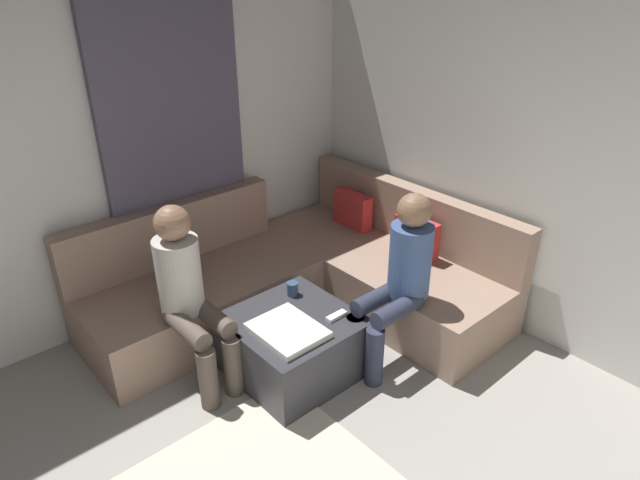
# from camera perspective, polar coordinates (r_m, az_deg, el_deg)

# --- Properties ---
(curtain_panel) EXTENTS (0.06, 1.10, 2.50)m
(curtain_panel) POSITION_cam_1_polar(r_m,az_deg,el_deg) (4.22, -14.59, 9.11)
(curtain_panel) COLOR #595166
(curtain_panel) RESTS_ON ground_plane
(sectional_couch) EXTENTS (2.10, 2.55, 0.87)m
(sectional_couch) POSITION_cam_1_polar(r_m,az_deg,el_deg) (4.33, -1.51, -3.68)
(sectional_couch) COLOR #9E7F6B
(sectional_couch) RESTS_ON ground_plane
(ottoman) EXTENTS (0.76, 0.76, 0.42)m
(ottoman) POSITION_cam_1_polar(r_m,az_deg,el_deg) (3.73, -2.78, -10.71)
(ottoman) COLOR #333338
(ottoman) RESTS_ON ground_plane
(folded_blanket) EXTENTS (0.44, 0.36, 0.04)m
(folded_blanket) POSITION_cam_1_polar(r_m,az_deg,el_deg) (3.47, -3.37, -9.27)
(folded_blanket) COLOR white
(folded_blanket) RESTS_ON ottoman
(coffee_mug) EXTENTS (0.08, 0.08, 0.10)m
(coffee_mug) POSITION_cam_1_polar(r_m,az_deg,el_deg) (3.82, -2.86, -5.03)
(coffee_mug) COLOR #334C72
(coffee_mug) RESTS_ON ottoman
(game_remote) EXTENTS (0.05, 0.15, 0.02)m
(game_remote) POSITION_cam_1_polar(r_m,az_deg,el_deg) (3.61, 1.70, -7.82)
(game_remote) COLOR white
(game_remote) RESTS_ON ottoman
(person_on_couch_back) EXTENTS (0.30, 0.60, 1.20)m
(person_on_couch_back) POSITION_cam_1_polar(r_m,az_deg,el_deg) (3.63, 8.19, -3.61)
(person_on_couch_back) COLOR #2D3347
(person_on_couch_back) RESTS_ON ground_plane
(person_on_couch_side) EXTENTS (0.60, 0.30, 1.20)m
(person_on_couch_side) POSITION_cam_1_polar(r_m,az_deg,el_deg) (3.52, -13.41, -5.16)
(person_on_couch_side) COLOR brown
(person_on_couch_side) RESTS_ON ground_plane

